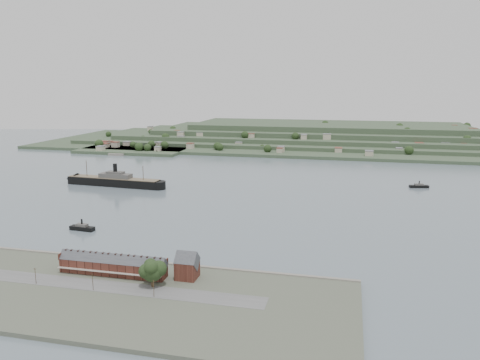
% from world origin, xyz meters
% --- Properties ---
extents(ground, '(1400.00, 1400.00, 0.00)m').
position_xyz_m(ground, '(0.00, 0.00, 0.00)').
color(ground, slate).
rests_on(ground, ground).
extents(near_shore, '(220.00, 80.00, 2.60)m').
position_xyz_m(near_shore, '(0.00, -186.75, 1.01)').
color(near_shore, '#4C5142').
rests_on(near_shore, ground).
extents(terrace_row, '(55.60, 9.80, 11.07)m').
position_xyz_m(terrace_row, '(-10.00, -168.02, 6.84)').
color(terrace_row, '#482219').
rests_on(terrace_row, ground).
extents(gabled_building, '(10.40, 10.18, 14.09)m').
position_xyz_m(gabled_building, '(27.50, -164.00, 8.19)').
color(gabled_building, '#482219').
rests_on(gabled_building, ground).
extents(far_peninsula, '(760.00, 309.00, 30.00)m').
position_xyz_m(far_peninsula, '(27.91, 393.10, 11.88)').
color(far_peninsula, '#33462F').
rests_on(far_peninsula, ground).
extents(steamship, '(106.90, 19.36, 25.63)m').
position_xyz_m(steamship, '(-116.91, 28.15, 4.73)').
color(steamship, black).
rests_on(steamship, ground).
extents(tugboat, '(17.42, 5.97, 7.70)m').
position_xyz_m(tugboat, '(-67.91, -102.26, 1.88)').
color(tugboat, black).
rests_on(tugboat, ground).
extents(ferry_west, '(17.42, 6.09, 6.41)m').
position_xyz_m(ferry_west, '(-155.24, 225.00, 1.54)').
color(ferry_west, black).
rests_on(ferry_west, ground).
extents(ferry_east, '(18.12, 8.21, 6.56)m').
position_xyz_m(ferry_east, '(166.28, 86.18, 1.58)').
color(ferry_east, black).
rests_on(ferry_east, ground).
extents(fig_tree, '(12.37, 10.71, 13.80)m').
position_xyz_m(fig_tree, '(15.47, -177.69, 10.43)').
color(fig_tree, '#41311E').
rests_on(fig_tree, ground).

